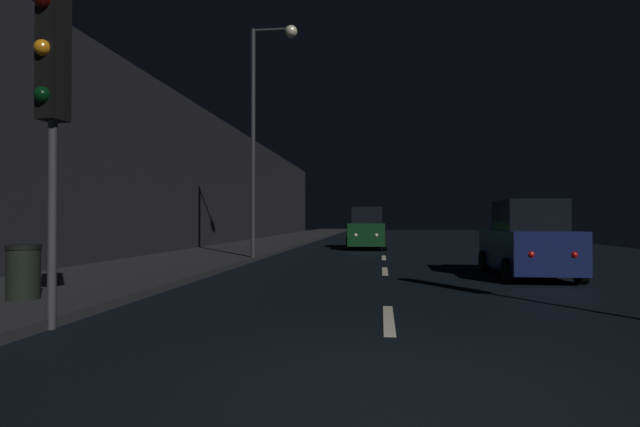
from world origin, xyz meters
TOP-DOWN VIEW (x-y plane):
  - ground at (0.00, 24.50)m, footprint 26.01×84.00m
  - sidewalk_left at (-6.80, 24.50)m, footprint 4.40×84.00m
  - building_facade_left at (-9.40, 21.00)m, footprint 0.80×63.00m
  - lane_centerline at (0.00, 15.32)m, footprint 0.16×23.65m
  - traffic_light_near_left at (-4.61, 1.77)m, footprint 0.35×0.48m
  - streetlamp_overhead at (-4.29, 12.75)m, footprint 1.70×0.44m
  - trash_bin_curbside at (-6.15, 3.20)m, footprint 0.55×0.55m
  - car_approaching_headlights at (-0.81, 20.84)m, footprint 1.97×4.26m
  - car_parked_right_near at (3.70, 8.99)m, footprint 1.84×3.99m

SIDE VIEW (x-z plane):
  - ground at x=0.00m, z-range -0.02..0.00m
  - lane_centerline at x=0.00m, z-range 0.00..0.01m
  - sidewalk_left at x=-6.80m, z-range 0.00..0.15m
  - trash_bin_curbside at x=-6.15m, z-range 0.15..1.08m
  - car_parked_right_near at x=3.70m, z-range -0.09..1.93m
  - car_approaching_headlights at x=-0.81m, z-range -0.09..2.05m
  - traffic_light_near_left at x=-4.61m, z-range 1.07..5.84m
  - building_facade_left at x=-9.40m, z-range 0.00..7.13m
  - streetlamp_overhead at x=-4.29m, z-range 1.25..9.73m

